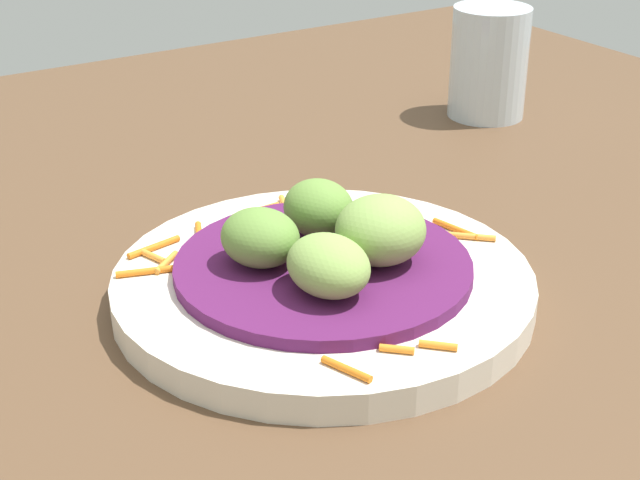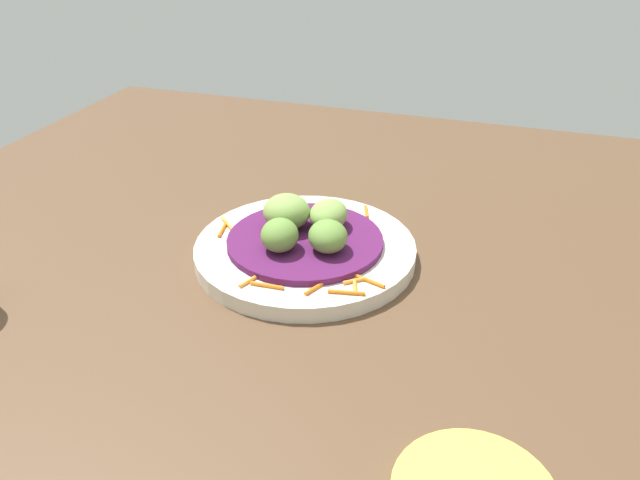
{
  "view_description": "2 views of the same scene",
  "coord_description": "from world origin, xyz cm",
  "px_view_note": "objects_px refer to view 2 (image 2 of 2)",
  "views": [
    {
      "loc": [
        -30.24,
        -44.5,
        31.02
      ],
      "look_at": [
        -2.37,
        -0.6,
        5.39
      ],
      "focal_mm": 54.57,
      "sensor_mm": 36.0,
      "label": 1
    },
    {
      "loc": [
        -24.11,
        56.97,
        39.97
      ],
      "look_at": [
        -4.74,
        -1.37,
        4.83
      ],
      "focal_mm": 35.75,
      "sensor_mm": 36.0,
      "label": 2
    }
  ],
  "objects_px": {
    "guac_scoop_left": "(280,235)",
    "guac_scoop_right": "(329,215)",
    "guac_scoop_back": "(283,211)",
    "guac_scoop_center": "(328,236)",
    "main_plate": "(305,251)"
  },
  "relations": [
    {
      "from": "guac_scoop_left",
      "to": "guac_scoop_right",
      "type": "distance_m",
      "value": 0.07
    },
    {
      "from": "guac_scoop_right",
      "to": "guac_scoop_back",
      "type": "bearing_deg",
      "value": 16.85
    },
    {
      "from": "guac_scoop_center",
      "to": "guac_scoop_back",
      "type": "bearing_deg",
      "value": -28.15
    },
    {
      "from": "main_plate",
      "to": "guac_scoop_back",
      "type": "bearing_deg",
      "value": -28.15
    },
    {
      "from": "guac_scoop_back",
      "to": "guac_scoop_left",
      "type": "bearing_deg",
      "value": 106.85
    },
    {
      "from": "guac_scoop_left",
      "to": "guac_scoop_back",
      "type": "height_order",
      "value": "guac_scoop_back"
    },
    {
      "from": "guac_scoop_left",
      "to": "guac_scoop_back",
      "type": "bearing_deg",
      "value": -73.15
    },
    {
      "from": "guac_scoop_right",
      "to": "guac_scoop_back",
      "type": "distance_m",
      "value": 0.05
    },
    {
      "from": "guac_scoop_left",
      "to": "guac_scoop_right",
      "type": "relative_size",
      "value": 0.86
    },
    {
      "from": "guac_scoop_left",
      "to": "main_plate",
      "type": "bearing_deg",
      "value": -118.15
    },
    {
      "from": "guac_scoop_left",
      "to": "guac_scoop_right",
      "type": "xyz_separation_m",
      "value": [
        -0.03,
        -0.06,
        -0.0
      ]
    },
    {
      "from": "main_plate",
      "to": "guac_scoop_center",
      "type": "distance_m",
      "value": 0.05
    },
    {
      "from": "guac_scoop_left",
      "to": "guac_scoop_center",
      "type": "relative_size",
      "value": 0.96
    },
    {
      "from": "guac_scoop_center",
      "to": "main_plate",
      "type": "bearing_deg",
      "value": -28.15
    },
    {
      "from": "guac_scoop_center",
      "to": "guac_scoop_back",
      "type": "xyz_separation_m",
      "value": [
        0.06,
        -0.03,
        0.0
      ]
    }
  ]
}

